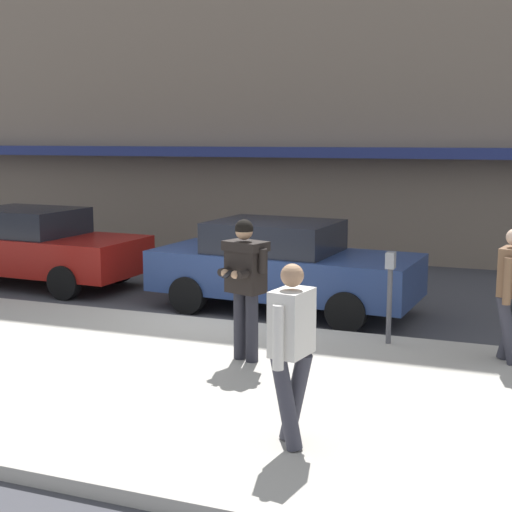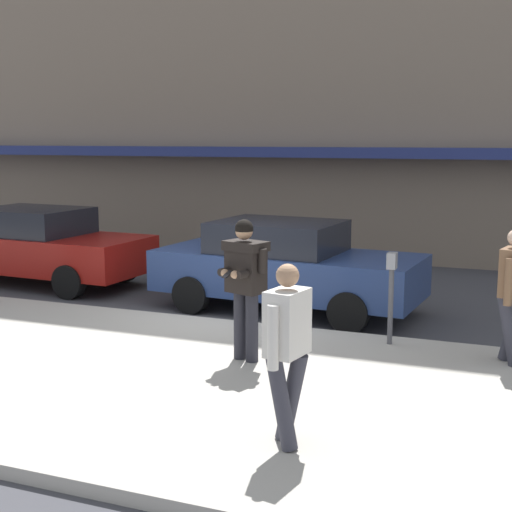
% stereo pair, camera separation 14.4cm
% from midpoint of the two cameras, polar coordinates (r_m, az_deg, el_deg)
% --- Properties ---
extents(ground_plane, '(80.00, 80.00, 0.00)m').
position_cam_midpoint_polar(ground_plane, '(11.40, -2.93, -5.50)').
color(ground_plane, '#3D3D42').
extents(sidewalk, '(32.00, 5.30, 0.14)m').
position_cam_midpoint_polar(sidewalk, '(8.50, -4.40, -10.29)').
color(sidewalk, '#A8A399').
rests_on(sidewalk, ground).
extents(curb_paint_line, '(28.00, 0.12, 0.01)m').
position_cam_midpoint_polar(curb_paint_line, '(11.10, 1.94, -5.90)').
color(curb_paint_line, silver).
rests_on(curb_paint_line, ground).
extents(parked_sedan_near, '(4.59, 2.11, 1.54)m').
position_cam_midpoint_polar(parked_sedan_near, '(15.01, -17.69, 0.77)').
color(parked_sedan_near, maroon).
rests_on(parked_sedan_near, ground).
extents(parked_sedan_mid, '(4.63, 2.20, 1.54)m').
position_cam_midpoint_polar(parked_sedan_mid, '(12.14, 1.75, -0.75)').
color(parked_sedan_mid, navy).
rests_on(parked_sedan_mid, ground).
extents(man_texting_on_phone, '(0.62, 0.65, 1.81)m').
position_cam_midpoint_polar(man_texting_on_phone, '(8.89, -1.34, -1.49)').
color(man_texting_on_phone, '#23232B').
rests_on(man_texting_on_phone, sidewalk).
extents(pedestrian_in_light_coat, '(0.38, 0.59, 1.70)m').
position_cam_midpoint_polar(pedestrian_in_light_coat, '(6.47, 2.23, -6.98)').
color(pedestrian_in_light_coat, '#33333D').
rests_on(pedestrian_in_light_coat, sidewalk).
extents(pedestrian_dark_coat, '(0.39, 0.59, 1.70)m').
position_cam_midpoint_polar(pedestrian_dark_coat, '(9.39, 19.38, -2.34)').
color(pedestrian_dark_coat, '#33333D').
rests_on(pedestrian_dark_coat, sidewalk).
extents(parking_meter, '(0.12, 0.18, 1.27)m').
position_cam_midpoint_polar(parking_meter, '(9.84, 10.25, -2.24)').
color(parking_meter, '#4C4C51').
rests_on(parking_meter, sidewalk).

